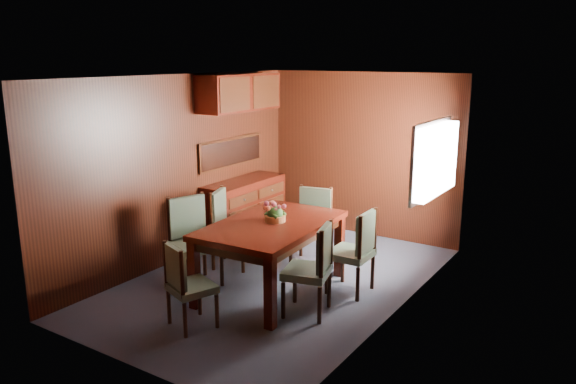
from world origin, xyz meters
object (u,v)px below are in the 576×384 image
Objects in this scene: dining_table at (272,232)px; sideboard at (244,211)px; flower_centerpiece at (275,211)px; chair_left_near at (192,236)px; chair_head at (185,282)px; chair_right_near at (314,264)px.

sideboard is at bearing 133.89° from dining_table.
chair_left_near is at bearing -158.48° from flower_centerpiece.
flower_centerpiece is at bearing 101.26° from chair_head.
flower_centerpiece is (0.02, 0.05, 0.23)m from dining_table.
dining_table is at bearing 101.61° from chair_head.
flower_centerpiece reaches higher than chair_right_near.
chair_left_near is 1.15m from chair_head.
flower_centerpiece is (0.92, 0.36, 0.35)m from chair_left_near.
chair_right_near reaches higher than chair_head.
chair_right_near is at bearing 112.05° from chair_left_near.
chair_left_near is at bearing 149.49° from chair_head.
dining_table is at bearing 54.85° from chair_right_near.
dining_table is 0.24m from flower_centerpiece.
chair_left_near reaches higher than dining_table.
flower_centerpiece is (1.36, -1.21, 0.48)m from sideboard.
chair_head is (1.16, -2.46, 0.04)m from sideboard.
sideboard is at bearing 135.78° from chair_head.
chair_left_near is at bearing -163.98° from dining_table.
sideboard is 1.64m from chair_left_near.
dining_table is 7.17× the size of flower_centerpiece.
chair_right_near is (2.05, -1.51, 0.09)m from sideboard.
chair_head is (-0.89, -0.95, -0.06)m from chair_right_near.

